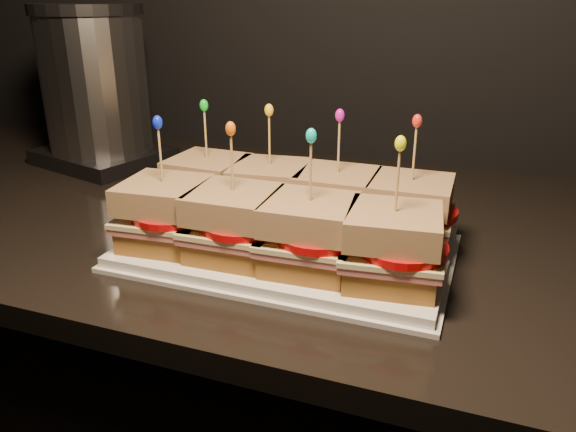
% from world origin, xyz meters
% --- Properties ---
extents(granite_slab, '(2.40, 0.73, 0.03)m').
position_xyz_m(granite_slab, '(-0.37, 1.64, 0.92)').
color(granite_slab, black).
rests_on(granite_slab, cabinet).
extents(platter, '(0.41, 0.25, 0.02)m').
position_xyz_m(platter, '(-0.23, 1.50, 0.94)').
color(platter, white).
rests_on(platter, granite_slab).
extents(platter_rim, '(0.42, 0.26, 0.01)m').
position_xyz_m(platter_rim, '(-0.23, 1.50, 0.94)').
color(platter_rim, white).
rests_on(platter_rim, granite_slab).
extents(sandwich_0_bread_bot, '(0.10, 0.10, 0.03)m').
position_xyz_m(sandwich_0_bread_bot, '(-0.38, 1.56, 0.97)').
color(sandwich_0_bread_bot, brown).
rests_on(sandwich_0_bread_bot, platter).
extents(sandwich_0_ham, '(0.11, 0.11, 0.01)m').
position_xyz_m(sandwich_0_ham, '(-0.38, 1.56, 0.99)').
color(sandwich_0_ham, '#BE5856').
rests_on(sandwich_0_ham, sandwich_0_bread_bot).
extents(sandwich_0_cheese, '(0.11, 0.11, 0.01)m').
position_xyz_m(sandwich_0_cheese, '(-0.38, 1.56, 0.99)').
color(sandwich_0_cheese, beige).
rests_on(sandwich_0_cheese, sandwich_0_ham).
extents(sandwich_0_tomato, '(0.10, 0.10, 0.01)m').
position_xyz_m(sandwich_0_tomato, '(-0.37, 1.56, 1.00)').
color(sandwich_0_tomato, red).
rests_on(sandwich_0_tomato, sandwich_0_cheese).
extents(sandwich_0_bread_top, '(0.10, 0.10, 0.03)m').
position_xyz_m(sandwich_0_bread_top, '(-0.38, 1.56, 1.02)').
color(sandwich_0_bread_top, brown).
rests_on(sandwich_0_bread_top, sandwich_0_tomato).
extents(sandwich_0_pick, '(0.00, 0.00, 0.09)m').
position_xyz_m(sandwich_0_pick, '(-0.38, 1.56, 1.07)').
color(sandwich_0_pick, tan).
rests_on(sandwich_0_pick, sandwich_0_bread_top).
extents(sandwich_0_frill, '(0.01, 0.01, 0.02)m').
position_xyz_m(sandwich_0_frill, '(-0.38, 1.56, 1.11)').
color(sandwich_0_frill, green).
rests_on(sandwich_0_frill, sandwich_0_pick).
extents(sandwich_1_bread_bot, '(0.11, 0.11, 0.03)m').
position_xyz_m(sandwich_1_bread_bot, '(-0.28, 1.56, 0.97)').
color(sandwich_1_bread_bot, brown).
rests_on(sandwich_1_bread_bot, platter).
extents(sandwich_1_ham, '(0.12, 0.12, 0.01)m').
position_xyz_m(sandwich_1_ham, '(-0.28, 1.56, 0.99)').
color(sandwich_1_ham, '#BE5856').
rests_on(sandwich_1_ham, sandwich_1_bread_bot).
extents(sandwich_1_cheese, '(0.12, 0.12, 0.01)m').
position_xyz_m(sandwich_1_cheese, '(-0.28, 1.56, 0.99)').
color(sandwich_1_cheese, beige).
rests_on(sandwich_1_cheese, sandwich_1_ham).
extents(sandwich_1_tomato, '(0.10, 0.10, 0.01)m').
position_xyz_m(sandwich_1_tomato, '(-0.27, 1.56, 1.00)').
color(sandwich_1_tomato, red).
rests_on(sandwich_1_tomato, sandwich_1_cheese).
extents(sandwich_1_bread_top, '(0.11, 0.11, 0.03)m').
position_xyz_m(sandwich_1_bread_top, '(-0.28, 1.56, 1.02)').
color(sandwich_1_bread_top, brown).
rests_on(sandwich_1_bread_top, sandwich_1_tomato).
extents(sandwich_1_pick, '(0.00, 0.00, 0.09)m').
position_xyz_m(sandwich_1_pick, '(-0.28, 1.56, 1.07)').
color(sandwich_1_pick, tan).
rests_on(sandwich_1_pick, sandwich_1_bread_top).
extents(sandwich_1_frill, '(0.01, 0.01, 0.02)m').
position_xyz_m(sandwich_1_frill, '(-0.28, 1.56, 1.11)').
color(sandwich_1_frill, yellow).
rests_on(sandwich_1_frill, sandwich_1_pick).
extents(sandwich_2_bread_bot, '(0.10, 0.10, 0.03)m').
position_xyz_m(sandwich_2_bread_bot, '(-0.18, 1.56, 0.97)').
color(sandwich_2_bread_bot, brown).
rests_on(sandwich_2_bread_bot, platter).
extents(sandwich_2_ham, '(0.11, 0.10, 0.01)m').
position_xyz_m(sandwich_2_ham, '(-0.18, 1.56, 0.99)').
color(sandwich_2_ham, '#BE5856').
rests_on(sandwich_2_ham, sandwich_2_bread_bot).
extents(sandwich_2_cheese, '(0.11, 0.11, 0.01)m').
position_xyz_m(sandwich_2_cheese, '(-0.18, 1.56, 0.99)').
color(sandwich_2_cheese, beige).
rests_on(sandwich_2_cheese, sandwich_2_ham).
extents(sandwich_2_tomato, '(0.10, 0.10, 0.01)m').
position_xyz_m(sandwich_2_tomato, '(-0.17, 1.56, 1.00)').
color(sandwich_2_tomato, red).
rests_on(sandwich_2_tomato, sandwich_2_cheese).
extents(sandwich_2_bread_top, '(0.10, 0.10, 0.03)m').
position_xyz_m(sandwich_2_bread_top, '(-0.18, 1.56, 1.02)').
color(sandwich_2_bread_top, brown).
rests_on(sandwich_2_bread_top, sandwich_2_tomato).
extents(sandwich_2_pick, '(0.00, 0.00, 0.09)m').
position_xyz_m(sandwich_2_pick, '(-0.18, 1.56, 1.07)').
color(sandwich_2_pick, tan).
rests_on(sandwich_2_pick, sandwich_2_bread_top).
extents(sandwich_2_frill, '(0.01, 0.01, 0.02)m').
position_xyz_m(sandwich_2_frill, '(-0.18, 1.56, 1.11)').
color(sandwich_2_frill, '#C813A4').
rests_on(sandwich_2_frill, sandwich_2_pick).
extents(sandwich_3_bread_bot, '(0.10, 0.10, 0.03)m').
position_xyz_m(sandwich_3_bread_bot, '(-0.09, 1.56, 0.97)').
color(sandwich_3_bread_bot, brown).
rests_on(sandwich_3_bread_bot, platter).
extents(sandwich_3_ham, '(0.11, 0.11, 0.01)m').
position_xyz_m(sandwich_3_ham, '(-0.09, 1.56, 0.99)').
color(sandwich_3_ham, '#BE5856').
rests_on(sandwich_3_ham, sandwich_3_bread_bot).
extents(sandwich_3_cheese, '(0.11, 0.11, 0.01)m').
position_xyz_m(sandwich_3_cheese, '(-0.09, 1.56, 0.99)').
color(sandwich_3_cheese, beige).
rests_on(sandwich_3_cheese, sandwich_3_ham).
extents(sandwich_3_tomato, '(0.10, 0.10, 0.01)m').
position_xyz_m(sandwich_3_tomato, '(-0.08, 1.56, 1.00)').
color(sandwich_3_tomato, red).
rests_on(sandwich_3_tomato, sandwich_3_cheese).
extents(sandwich_3_bread_top, '(0.10, 0.10, 0.03)m').
position_xyz_m(sandwich_3_bread_top, '(-0.09, 1.56, 1.02)').
color(sandwich_3_bread_top, brown).
rests_on(sandwich_3_bread_top, sandwich_3_tomato).
extents(sandwich_3_pick, '(0.00, 0.00, 0.09)m').
position_xyz_m(sandwich_3_pick, '(-0.09, 1.56, 1.07)').
color(sandwich_3_pick, tan).
rests_on(sandwich_3_pick, sandwich_3_bread_top).
extents(sandwich_3_frill, '(0.01, 0.01, 0.02)m').
position_xyz_m(sandwich_3_frill, '(-0.09, 1.56, 1.11)').
color(sandwich_3_frill, red).
rests_on(sandwich_3_frill, sandwich_3_pick).
extents(sandwich_4_bread_bot, '(0.11, 0.11, 0.03)m').
position_xyz_m(sandwich_4_bread_bot, '(-0.38, 1.45, 0.97)').
color(sandwich_4_bread_bot, brown).
rests_on(sandwich_4_bread_bot, platter).
extents(sandwich_4_ham, '(0.12, 0.11, 0.01)m').
position_xyz_m(sandwich_4_ham, '(-0.38, 1.45, 0.99)').
color(sandwich_4_ham, '#BE5856').
rests_on(sandwich_4_ham, sandwich_4_bread_bot).
extents(sandwich_4_cheese, '(0.12, 0.11, 0.01)m').
position_xyz_m(sandwich_4_cheese, '(-0.38, 1.45, 0.99)').
color(sandwich_4_cheese, beige).
rests_on(sandwich_4_cheese, sandwich_4_ham).
extents(sandwich_4_tomato, '(0.10, 0.10, 0.01)m').
position_xyz_m(sandwich_4_tomato, '(-0.37, 1.44, 1.00)').
color(sandwich_4_tomato, red).
rests_on(sandwich_4_tomato, sandwich_4_cheese).
extents(sandwich_4_bread_top, '(0.11, 0.11, 0.03)m').
position_xyz_m(sandwich_4_bread_top, '(-0.38, 1.45, 1.02)').
color(sandwich_4_bread_top, brown).
rests_on(sandwich_4_bread_top, sandwich_4_tomato).
extents(sandwich_4_pick, '(0.00, 0.00, 0.09)m').
position_xyz_m(sandwich_4_pick, '(-0.38, 1.45, 1.07)').
color(sandwich_4_pick, tan).
rests_on(sandwich_4_pick, sandwich_4_bread_top).
extents(sandwich_4_frill, '(0.01, 0.01, 0.02)m').
position_xyz_m(sandwich_4_frill, '(-0.38, 1.45, 1.11)').
color(sandwich_4_frill, '#0F22E3').
rests_on(sandwich_4_frill, sandwich_4_pick).
extents(sandwich_5_bread_bot, '(0.10, 0.10, 0.03)m').
position_xyz_m(sandwich_5_bread_bot, '(-0.28, 1.45, 0.97)').
color(sandwich_5_bread_bot, brown).
rests_on(sandwich_5_bread_bot, platter).
extents(sandwich_5_ham, '(0.11, 0.11, 0.01)m').
position_xyz_m(sandwich_5_ham, '(-0.28, 1.45, 0.99)').
color(sandwich_5_ham, '#BE5856').
rests_on(sandwich_5_ham, sandwich_5_bread_bot).
extents(sandwich_5_cheese, '(0.11, 0.11, 0.01)m').
position_xyz_m(sandwich_5_cheese, '(-0.28, 1.45, 0.99)').
color(sandwich_5_cheese, beige).
rests_on(sandwich_5_cheese, sandwich_5_ham).
extents(sandwich_5_tomato, '(0.10, 0.10, 0.01)m').
position_xyz_m(sandwich_5_tomato, '(-0.27, 1.44, 1.00)').
color(sandwich_5_tomato, red).
rests_on(sandwich_5_tomato, sandwich_5_cheese).
extents(sandwich_5_bread_top, '(0.10, 0.10, 0.03)m').
position_xyz_m(sandwich_5_bread_top, '(-0.28, 1.45, 1.02)').
color(sandwich_5_bread_top, brown).
rests_on(sandwich_5_bread_top, sandwich_5_tomato).
extents(sandwich_5_pick, '(0.00, 0.00, 0.09)m').
position_xyz_m(sandwich_5_pick, '(-0.28, 1.45, 1.07)').
color(sandwich_5_pick, tan).
rests_on(sandwich_5_pick, sandwich_5_bread_top).
extents(sandwich_5_frill, '(0.01, 0.01, 0.02)m').
position_xyz_m(sandwich_5_frill, '(-0.28, 1.45, 1.11)').
color(sandwich_5_frill, orange).
rests_on(sandwich_5_frill, sandwich_5_pick).
extents(sandwich_6_bread_bot, '(0.10, 0.10, 0.03)m').
position_xyz_m(sandwich_6_bread_bot, '(-0.18, 1.45, 0.97)').
color(sandwich_6_bread_bot, brown).
rests_on(sandwich_6_bread_bot, platter).
extents(sandwich_6_ham, '(0.11, 0.11, 0.01)m').
position_xyz_m(sandwich_6_ham, '(-0.18, 1.45, 0.99)').
color(sandwich_6_ham, '#BE5856').
rests_on(sandwich_6_ham, sandwich_6_bread_bot).
extents(sandwich_6_cheese, '(0.11, 0.11, 0.01)m').
position_xyz_m(sandwich_6_cheese, '(-0.18, 1.45, 0.99)').
color(sandwich_6_cheese, beige).
rests_on(sandwich_6_cheese, sandwich_6_ham).
extents(sandwich_6_tomato, '(0.10, 0.10, 0.01)m').
position_xyz_m(sandwich_6_tomato, '(-0.17, 1.44, 1.00)').
color(sandwich_6_tomato, red).
rests_on(sandwich_6_tomato, sandwich_6_cheese).
extents(sandwich_6_bread_top, '(0.10, 0.10, 0.03)m').
position_xyz_m(sandwich_6_bread_top, '(-0.18, 1.45, 1.02)').
color(sandwich_6_bread_top, brown).
rests_on(sandwich_6_bread_top, sandwich_6_tomato).
extents(sandwich_6_pick, '(0.00, 0.00, 0.09)m').
position_xyz_m(sandwich_6_pick, '(-0.18, 1.45, 1.07)').
color(sandwich_6_pick, tan).
rests_on(sandwich_6_pick, sandwich_6_bread_top).
extents(sandwich_6_frill, '(0.01, 0.01, 0.02)m').
position_xyz_m(sandwich_6_frill, '(-0.18, 1.45, 1.11)').
color(sandwich_6_frill, '#0FC9BD').
rests_on(sandwich_6_frill, sandwich_6_pick).
extents(sandwich_7_bread_bot, '(0.11, 0.11, 0.03)m').
position_xyz_m(sandwich_7_bread_bot, '(-0.09, 1.45, 0.97)').
color(sandwich_7_bread_bot, brown).
rests_on(sandwich_7_bread_bot, platter).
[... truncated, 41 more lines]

